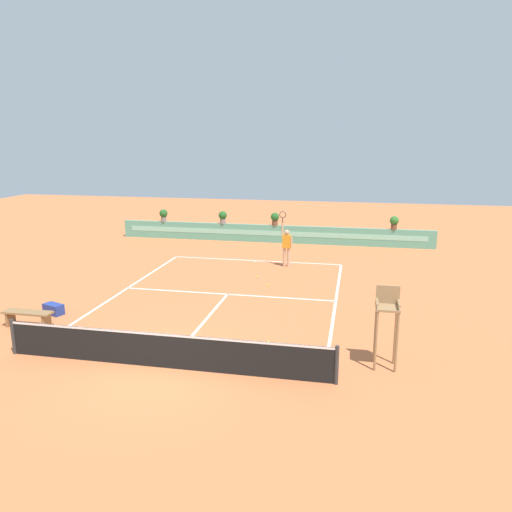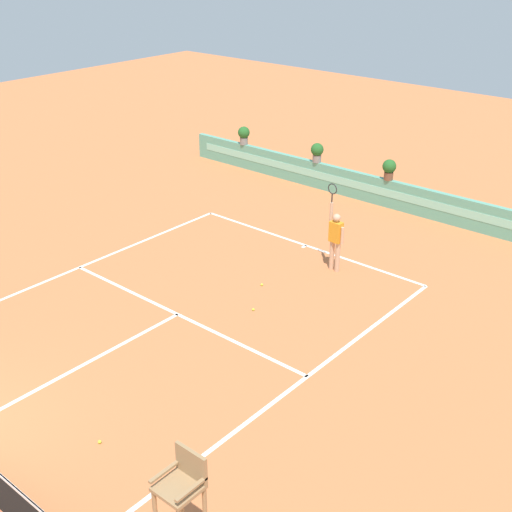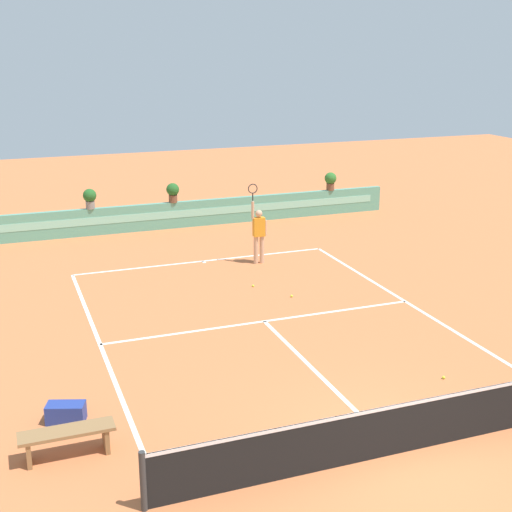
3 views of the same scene
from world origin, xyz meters
name	(u,v)px [view 2 (image 2 of 3)]	position (x,y,z in m)	size (l,w,h in m)	color
ground_plane	(166,321)	(0.00, 6.00, 0.00)	(60.00, 60.00, 0.00)	#C66B3D
court_lines	(187,309)	(0.00, 6.72, 0.00)	(8.32, 11.94, 0.01)	white
back_wall_barrier	(383,192)	(0.00, 16.39, 0.50)	(18.00, 0.21, 1.00)	#599E84
umpire_chair	(183,500)	(5.60, 1.26, 1.34)	(0.60, 0.60, 2.14)	#99754C
tennis_player	(336,237)	(1.61, 11.06, 1.05)	(0.62, 0.24, 2.58)	tan
tennis_ball_near_baseline	(253,309)	(1.35, 7.80, 0.03)	(0.07, 0.07, 0.07)	#CCE033
tennis_ball_mid_court	(100,442)	(2.37, 2.11, 0.03)	(0.07, 0.07, 0.07)	#CCE033
tennis_ball_by_sideline	(262,285)	(0.65, 8.97, 0.03)	(0.07, 0.07, 0.07)	#CCE033
potted_plant_centre	(389,168)	(0.18, 16.39, 1.41)	(0.48, 0.48, 0.72)	brown
potted_plant_far_left	(244,134)	(-6.52, 16.39, 1.41)	(0.48, 0.48, 0.72)	gray
potted_plant_left	(317,151)	(-2.89, 16.39, 1.41)	(0.48, 0.48, 0.72)	gray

